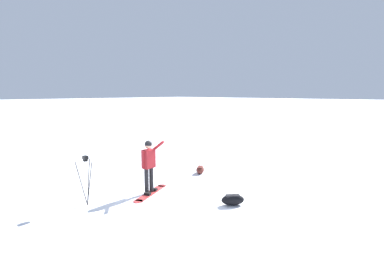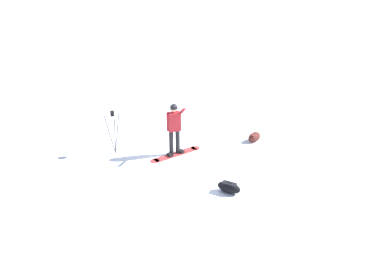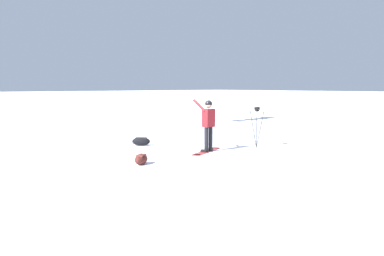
{
  "view_description": "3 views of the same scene",
  "coord_description": "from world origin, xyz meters",
  "px_view_note": "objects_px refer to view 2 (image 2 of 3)",
  "views": [
    {
      "loc": [
        6.05,
        6.62,
        3.33
      ],
      "look_at": [
        -0.28,
        0.83,
        2.27
      ],
      "focal_mm": 26.86,
      "sensor_mm": 36.0,
      "label": 1
    },
    {
      "loc": [
        2.6,
        11.59,
        6.55
      ],
      "look_at": [
        -0.22,
        0.01,
        1.19
      ],
      "focal_mm": 39.61,
      "sensor_mm": 36.0,
      "label": 2
    },
    {
      "loc": [
        -8.62,
        -10.06,
        2.26
      ],
      "look_at": [
        -0.2,
        -0.27,
        0.82
      ],
      "focal_mm": 35.5,
      "sensor_mm": 36.0,
      "label": 3
    }
  ],
  "objects_px": {
    "gear_bag_large": "(254,137)",
    "snowboarder": "(174,124)",
    "gear_bag_small": "(229,187)",
    "camera_tripod": "(113,124)",
    "snowboard": "(176,154)"
  },
  "relations": [
    {
      "from": "gear_bag_large",
      "to": "snowboarder",
      "type": "bearing_deg",
      "value": 5.54
    },
    {
      "from": "gear_bag_large",
      "to": "gear_bag_small",
      "type": "bearing_deg",
      "value": 56.95
    },
    {
      "from": "gear_bag_small",
      "to": "gear_bag_large",
      "type": "bearing_deg",
      "value": -123.05
    },
    {
      "from": "camera_tripod",
      "to": "gear_bag_small",
      "type": "bearing_deg",
      "value": 132.55
    },
    {
      "from": "snowboarder",
      "to": "snowboard",
      "type": "distance_m",
      "value": 1.07
    },
    {
      "from": "gear_bag_small",
      "to": "snowboard",
      "type": "bearing_deg",
      "value": -69.0
    },
    {
      "from": "snowboarder",
      "to": "gear_bag_small",
      "type": "distance_m",
      "value": 2.98
    },
    {
      "from": "snowboarder",
      "to": "snowboard",
      "type": "bearing_deg",
      "value": 110.49
    },
    {
      "from": "snowboard",
      "to": "camera_tripod",
      "type": "distance_m",
      "value": 2.27
    },
    {
      "from": "snowboard",
      "to": "gear_bag_small",
      "type": "bearing_deg",
      "value": 111.0
    },
    {
      "from": "camera_tripod",
      "to": "snowboard",
      "type": "bearing_deg",
      "value": 162.84
    },
    {
      "from": "snowboard",
      "to": "gear_bag_small",
      "type": "relative_size",
      "value": 2.51
    },
    {
      "from": "camera_tripod",
      "to": "gear_bag_small",
      "type": "xyz_separation_m",
      "value": [
        -2.92,
        3.18,
        -0.89
      ]
    },
    {
      "from": "snowboarder",
      "to": "gear_bag_large",
      "type": "bearing_deg",
      "value": -174.46
    },
    {
      "from": "gear_bag_large",
      "to": "gear_bag_small",
      "type": "xyz_separation_m",
      "value": [
        1.9,
        2.92,
        0.01
      ]
    }
  ]
}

